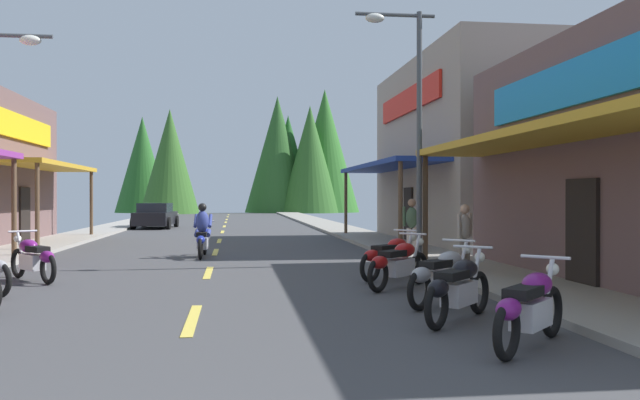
{
  "coord_description": "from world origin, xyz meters",
  "views": [
    {
      "loc": [
        0.6,
        -1.58,
        1.76
      ],
      "look_at": [
        4.56,
        28.78,
        1.6
      ],
      "focal_mm": 36.84,
      "sensor_mm": 36.0,
      "label": 1
    }
  ],
  "objects": [
    {
      "name": "storefront_right_far",
      "position": [
        10.27,
        22.53,
        3.44
      ],
      "size": [
        8.11,
        11.29,
        6.88
      ],
      "color": "gray",
      "rests_on": "ground"
    },
    {
      "name": "motorcycle_parked_right_3",
      "position": [
        3.71,
        10.66,
        0.49
      ],
      "size": [
        1.6,
        1.57,
        1.04
      ],
      "rotation": [
        0.0,
        0.0,
        0.78
      ],
      "color": "black",
      "rests_on": "ground"
    },
    {
      "name": "pedestrian_waiting",
      "position": [
        5.71,
        12.54,
        0.91
      ],
      "size": [
        0.46,
        0.43,
        1.59
      ],
      "rotation": [
        0.0,
        0.0,
        5.4
      ],
      "color": "#726659",
      "rests_on": "ground"
    },
    {
      "name": "ground",
      "position": [
        0.0,
        27.17,
        -0.05
      ],
      "size": [
        9.92,
        84.34,
        0.1
      ],
      "primitive_type": "cube",
      "color": "#424244"
    },
    {
      "name": "motorcycle_parked_right_1",
      "position": [
        3.71,
        7.26,
        0.49
      ],
      "size": [
        1.51,
        1.65,
        1.04
      ],
      "rotation": [
        0.0,
        0.0,
        0.84
      ],
      "color": "black",
      "rests_on": "ground"
    },
    {
      "name": "motorcycle_parked_left_4",
      "position": [
        -3.55,
        12.66,
        0.49
      ],
      "size": [
        1.41,
        1.73,
        1.04
      ],
      "rotation": [
        0.0,
        0.0,
        2.24
      ],
      "color": "black",
      "rests_on": "ground"
    },
    {
      "name": "motorcycle_parked_right_2",
      "position": [
        3.95,
        8.69,
        0.49
      ],
      "size": [
        1.65,
        1.52,
        1.04
      ],
      "rotation": [
        0.0,
        0.0,
        0.74
      ],
      "color": "black",
      "rests_on": "ground"
    },
    {
      "name": "centerline_dashes",
      "position": [
        0.0,
        31.47,
        0.01
      ],
      "size": [
        0.16,
        62.53,
        0.01
      ],
      "color": "#E0C64C",
      "rests_on": "ground"
    },
    {
      "name": "pedestrian_browsing",
      "position": [
        5.68,
        16.84,
        0.98
      ],
      "size": [
        0.47,
        0.42,
        1.7
      ],
      "rotation": [
        0.0,
        0.0,
        0.93
      ],
      "color": "#B2A599",
      "rests_on": "ground"
    },
    {
      "name": "motorcycle_parked_right_4",
      "position": [
        3.89,
        12.01,
        0.49
      ],
      "size": [
        1.69,
        1.47,
        1.04
      ],
      "rotation": [
        0.0,
        0.0,
        0.71
      ],
      "color": "black",
      "rests_on": "ground"
    },
    {
      "name": "treeline_backdrop",
      "position": [
        4.28,
        70.9,
        6.09
      ],
      "size": [
        26.98,
        10.88,
        13.84
      ],
      "color": "#295723",
      "rests_on": "ground"
    },
    {
      "name": "parked_car_curbside",
      "position": [
        -3.76,
        35.66,
        0.69
      ],
      "size": [
        2.27,
        4.4,
        1.4
      ],
      "rotation": [
        0.0,
        0.0,
        1.51
      ],
      "color": "black",
      "rests_on": "ground"
    },
    {
      "name": "streetlamp_right",
      "position": [
        5.06,
        14.97,
        4.23
      ],
      "size": [
        2.09,
        0.3,
        6.55
      ],
      "color": "#474C51",
      "rests_on": "ground"
    },
    {
      "name": "rider_cruising_lead",
      "position": [
        -0.32,
        17.65,
        0.66
      ],
      "size": [
        0.6,
        2.14,
        1.57
      ],
      "rotation": [
        0.0,
        0.0,
        1.54
      ],
      "color": "black",
      "rests_on": "ground"
    },
    {
      "name": "sidewalk_right",
      "position": [
        6.05,
        27.17,
        0.06
      ],
      "size": [
        2.19,
        84.34,
        0.12
      ],
      "primitive_type": "cube",
      "color": "gray",
      "rests_on": "ground"
    },
    {
      "name": "sidewalk_left",
      "position": [
        -6.05,
        27.17,
        0.06
      ],
      "size": [
        2.19,
        84.34,
        0.12
      ],
      "primitive_type": "cube",
      "color": "#9E9991",
      "rests_on": "ground"
    },
    {
      "name": "motorcycle_parked_right_0",
      "position": [
        3.98,
        5.6,
        0.49
      ],
      "size": [
        1.57,
        1.6,
        1.04
      ],
      "rotation": [
        0.0,
        0.0,
        0.8
      ],
      "color": "black",
      "rests_on": "ground"
    }
  ]
}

